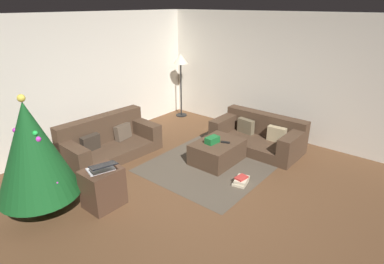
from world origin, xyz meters
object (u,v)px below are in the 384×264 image
Objects in this scene: laptop at (102,168)px; corner_lamp at (181,64)px; christmas_tree at (32,150)px; gift_box at (212,140)px; book_stack at (241,181)px; couch_left at (108,141)px; ottoman at (217,152)px; side_table at (103,188)px; tv_remote at (225,142)px; couch_right at (259,136)px.

corner_lamp is (3.72, 1.80, 0.71)m from laptop.
gift_box is at bearing -20.04° from christmas_tree.
couch_left is at bearing 105.23° from book_stack.
christmas_tree is 5.15× the size of book_stack.
book_stack is (-0.41, -0.77, -0.14)m from ottoman.
gift_box is 0.44× the size of side_table.
couch_left reaches higher than tv_remote.
gift_box is 0.15× the size of christmas_tree.
tv_remote is at bearing 53.72° from book_stack.
couch_left is 2.87m from corner_lamp.
ottoman is (1.11, -1.80, -0.08)m from couch_left.
corner_lamp is at bearing 15.16° from christmas_tree.
side_table is 1.76× the size of book_stack.
couch_left is 5.59× the size of book_stack.
ottoman reaches higher than book_stack.
couch_right is 4.14m from christmas_tree.
christmas_tree reaches higher than couch_right.
couch_right is at bearing 138.81° from couch_left.
gift_box is (1.01, -1.74, 0.17)m from couch_left.
corner_lamp is at bearing 57.15° from book_stack.
ottoman is at bearing 74.26° from couch_right.
couch_right reaches higher than book_stack.
corner_lamp is at bearing 55.58° from ottoman.
christmas_tree is 0.92m from laptop.
ottoman is 2.29m from laptop.
gift_box reaches higher than tv_remote.
laptop is at bearing 169.15° from ottoman.
tv_remote is 0.27× the size of side_table.
side_table is at bearing 53.88° from couch_left.
couch_left reaches higher than couch_right.
christmas_tree is 3.14m from book_stack.
christmas_tree is (-2.71, 0.99, 0.50)m from gift_box.
book_stack is 3.78m from corner_lamp.
tv_remote is at bearing -121.86° from corner_lamp.
side_table is 0.36m from laptop.
book_stack is at bearing -110.81° from gift_box.
laptop is 2.23m from book_stack.
couch_right is 5.23× the size of book_stack.
ottoman is at bearing -12.26° from side_table.
side_table is at bearing 73.00° from laptop.
laptop is (-3.25, 0.72, 0.39)m from couch_right.
couch_right is 1.02× the size of christmas_tree.
side_table reaches higher than gift_box.
ottoman is 0.88m from book_stack.
couch_left is 11.64× the size of tv_remote.
side_table reaches higher than tv_remote.
corner_lamp is (1.52, 2.22, 1.16)m from ottoman.
couch_right is 3.67× the size of laptop.
ottoman is 0.59× the size of corner_lamp.
ottoman is at bearing 94.54° from tv_remote.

